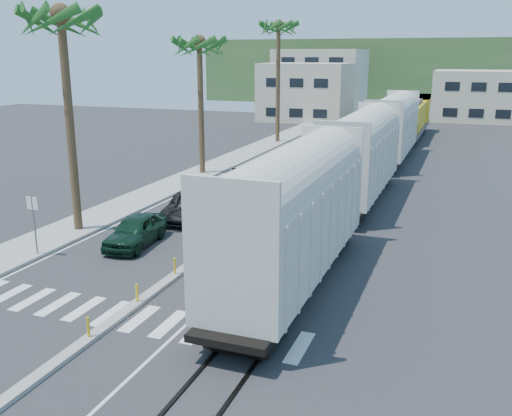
{
  "coord_description": "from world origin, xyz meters",
  "views": [
    {
      "loc": [
        11.2,
        -18.14,
        9.23
      ],
      "look_at": [
        1.87,
        6.9,
        2.0
      ],
      "focal_mm": 40.0,
      "sensor_mm": 36.0,
      "label": 1
    }
  ],
  "objects": [
    {
      "name": "car_second",
      "position": [
        -3.42,
        10.11,
        0.77
      ],
      "size": [
        1.98,
        4.78,
        1.53
      ],
      "primitive_type": "imported",
      "rotation": [
        0.0,
        0.0,
        0.04
      ],
      "color": "black",
      "rests_on": "ground"
    },
    {
      "name": "lane_markings",
      "position": [
        -2.15,
        25.0,
        0.0
      ],
      "size": [
        9.42,
        90.0,
        0.01
      ],
      "color": "silver",
      "rests_on": "ground"
    },
    {
      "name": "sidewalk",
      "position": [
        -8.5,
        25.0,
        0.07
      ],
      "size": [
        3.0,
        90.0,
        0.15
      ],
      "primitive_type": "cube",
      "color": "gray",
      "rests_on": "ground"
    },
    {
      "name": "freight_train",
      "position": [
        5.0,
        23.45,
        2.91
      ],
      "size": [
        3.0,
        60.94,
        5.85
      ],
      "color": "beige",
      "rests_on": "ground"
    },
    {
      "name": "cyclist",
      "position": [
        1.81,
        1.7,
        0.71
      ],
      "size": [
        0.97,
        1.95,
        2.23
      ],
      "rotation": [
        0.0,
        0.0,
        1.66
      ],
      "color": "#9EA0A5",
      "rests_on": "ground"
    },
    {
      "name": "ground",
      "position": [
        0.0,
        0.0,
        0.0
      ],
      "size": [
        140.0,
        140.0,
        0.0
      ],
      "primitive_type": "plane",
      "color": "#28282B",
      "rests_on": "ground"
    },
    {
      "name": "car_third",
      "position": [
        -3.88,
        17.53,
        0.62
      ],
      "size": [
        1.91,
        4.33,
        1.24
      ],
      "primitive_type": "imported",
      "rotation": [
        0.0,
        0.0,
        0.02
      ],
      "color": "black",
      "rests_on": "ground"
    },
    {
      "name": "rails",
      "position": [
        5.0,
        28.0,
        0.03
      ],
      "size": [
        1.56,
        100.0,
        0.06
      ],
      "color": "black",
      "rests_on": "ground"
    },
    {
      "name": "crosswalk",
      "position": [
        0.0,
        -2.0,
        0.01
      ],
      "size": [
        14.0,
        2.2,
        0.01
      ],
      "primitive_type": "cube",
      "color": "silver",
      "rests_on": "ground"
    },
    {
      "name": "palm_trees",
      "position": [
        -8.1,
        22.7,
        10.81
      ],
      "size": [
        3.5,
        37.2,
        13.75
      ],
      "color": "brown",
      "rests_on": "ground"
    },
    {
      "name": "street_sign",
      "position": [
        -7.3,
        2.0,
        1.97
      ],
      "size": [
        0.6,
        0.08,
        3.0
      ],
      "color": "slate",
      "rests_on": "ground"
    },
    {
      "name": "car_rear",
      "position": [
        -2.87,
        22.8,
        0.64
      ],
      "size": [
        2.38,
        4.73,
        1.28
      ],
      "primitive_type": "imported",
      "rotation": [
        0.0,
        0.0,
        0.03
      ],
      "color": "#A1A3A6",
      "rests_on": "ground"
    },
    {
      "name": "buildings",
      "position": [
        -6.41,
        71.66,
        4.36
      ],
      "size": [
        38.0,
        27.0,
        10.0
      ],
      "color": "#BDAF96",
      "rests_on": "ground"
    },
    {
      "name": "hillside",
      "position": [
        0.0,
        100.0,
        6.0
      ],
      "size": [
        80.0,
        20.0,
        12.0
      ],
      "primitive_type": "cube",
      "color": "#385628",
      "rests_on": "ground"
    },
    {
      "name": "car_lead",
      "position": [
        -3.83,
        5.05,
        0.77
      ],
      "size": [
        2.76,
        4.9,
        1.54
      ],
      "primitive_type": "imported",
      "rotation": [
        0.0,
        0.0,
        0.1
      ],
      "color": "black",
      "rests_on": "ground"
    },
    {
      "name": "median",
      "position": [
        0.0,
        19.96,
        0.09
      ],
      "size": [
        0.45,
        60.0,
        0.85
      ],
      "color": "gray",
      "rests_on": "ground"
    }
  ]
}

